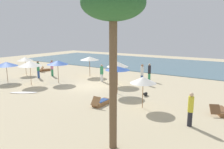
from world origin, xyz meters
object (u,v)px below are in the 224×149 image
at_px(umbrella_4, 25,59).
at_px(palm_0, 113,8).
at_px(lounger_2, 221,111).
at_px(umbrella_0, 117,68).
at_px(person_2, 38,69).
at_px(umbrella_1, 90,58).
at_px(umbrella_3, 30,64).
at_px(person_5, 142,74).
at_px(person_3, 52,68).
at_px(umbrella_7, 117,64).
at_px(dog, 146,94).
at_px(umbrella_2, 6,64).
at_px(umbrella_6, 143,80).
at_px(umbrella_5, 58,63).
at_px(person_0, 102,73).
at_px(person_4, 149,72).
at_px(surfboard, 24,92).
at_px(lounger_0, 44,70).
at_px(person_1, 190,109).
at_px(lounger_1, 101,102).

xyz_separation_m(umbrella_4, palm_0, (17.42, -8.30, 3.93)).
bearing_deg(umbrella_4, lounger_2, -3.90).
relative_size(umbrella_0, person_2, 1.20).
relative_size(umbrella_1, umbrella_3, 0.97).
xyz_separation_m(umbrella_4, person_5, (13.48, 3.27, -0.90)).
bearing_deg(person_3, umbrella_7, 3.07).
xyz_separation_m(person_2, dog, (12.70, 0.04, -0.83)).
distance_m(umbrella_0, umbrella_7, 3.10).
xyz_separation_m(umbrella_2, umbrella_6, (14.67, 0.37, 0.05)).
bearing_deg(umbrella_7, umbrella_5, -155.35).
xyz_separation_m(person_0, person_4, (4.01, 2.83, 0.04)).
relative_size(person_2, surfboard, 0.86).
distance_m(umbrella_1, person_3, 4.48).
bearing_deg(umbrella_6, umbrella_3, 179.32).
height_order(lounger_0, dog, lounger_0).
distance_m(umbrella_7, lounger_2, 9.92).
bearing_deg(umbrella_1, palm_0, -48.07).
relative_size(umbrella_0, umbrella_4, 1.07).
bearing_deg(umbrella_2, palm_0, -17.32).
bearing_deg(surfboard, umbrella_1, 87.91).
bearing_deg(umbrella_7, person_0, 171.38).
relative_size(umbrella_5, lounger_0, 1.26).
bearing_deg(person_5, surfboard, -129.81).
bearing_deg(person_1, umbrella_0, 153.42).
distance_m(umbrella_5, person_3, 3.86).
bearing_deg(umbrella_5, lounger_2, -2.29).
bearing_deg(umbrella_7, person_5, 42.24).
xyz_separation_m(umbrella_5, person_2, (-3.51, 0.41, -1.05)).
bearing_deg(palm_0, person_5, 108.81).
height_order(umbrella_6, person_2, umbrella_6).
relative_size(umbrella_2, umbrella_7, 0.99).
bearing_deg(umbrella_6, umbrella_2, -178.54).
bearing_deg(lounger_0, umbrella_3, -48.99).
bearing_deg(umbrella_5, person_1, -14.32).
bearing_deg(lounger_1, surfboard, -171.90).
height_order(umbrella_2, person_5, umbrella_2).
bearing_deg(palm_0, dog, 103.78).
distance_m(umbrella_0, surfboard, 8.06).
bearing_deg(umbrella_1, lounger_2, -19.10).
xyz_separation_m(umbrella_6, lounger_0, (-16.61, 5.85, -1.73)).
distance_m(person_4, dog, 5.54).
bearing_deg(person_3, lounger_1, -26.08).
relative_size(lounger_1, lounger_2, 0.93).
bearing_deg(lounger_0, palm_0, -32.25).
relative_size(umbrella_0, person_1, 1.23).
relative_size(umbrella_0, umbrella_2, 1.03).
relative_size(lounger_0, surfboard, 0.80).
relative_size(umbrella_1, person_3, 1.21).
height_order(umbrella_0, person_1, umbrella_0).
distance_m(umbrella_7, person_3, 8.57).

